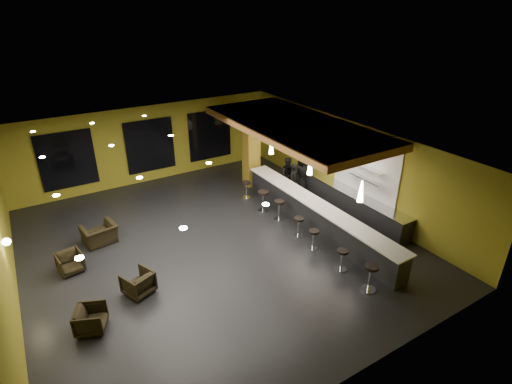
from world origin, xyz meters
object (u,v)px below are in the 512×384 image
pendant_2 (271,146)px  bar_stool_4 (279,208)px  bar_stool_1 (342,257)px  bar_stool_6 (246,188)px  pendant_0 (361,191)px  bar_stool_0 (370,274)px  armchair_b (138,283)px  bar_stool_2 (314,237)px  bar_counter (316,217)px  staff_a (294,180)px  staff_b (289,176)px  armchair_d (100,234)px  staff_c (302,173)px  bar_stool_5 (263,198)px  prep_counter (347,200)px  armchair_a (91,319)px  armchair_c (70,262)px  pendant_1 (310,165)px  column (251,148)px  bar_stool_3 (299,224)px

pendant_2 → bar_stool_4: size_ratio=0.88×
bar_stool_1 → bar_stool_6: 5.92m
pendant_0 → bar_stool_0: size_ratio=0.82×
armchair_b → bar_stool_2: bar_stool_2 is taller
bar_counter → staff_a: (0.93, 2.60, 0.25)m
staff_b → armchair_d: (-7.94, 0.12, -0.46)m
staff_c → bar_stool_5: bearing=-167.1°
staff_a → bar_stool_2: bearing=-136.8°
prep_counter → bar_stool_1: 4.10m
armchair_b → bar_stool_1: 6.16m
armchair_a → bar_stool_4: size_ratio=0.93×
staff_b → bar_stool_6: staff_b is taller
bar_stool_5 → bar_stool_6: size_ratio=1.14×
armchair_c → bar_stool_5: bearing=-6.7°
bar_stool_1 → pendant_1: bearing=72.7°
armchair_d → pendant_1: bearing=150.6°
bar_stool_6 → bar_counter: bearing=-76.0°
prep_counter → staff_b: 2.76m
prep_counter → staff_c: size_ratio=3.41×
pendant_1 → staff_b: pendant_1 is taller
prep_counter → armchair_d: 9.38m
pendant_2 → armchair_c: bearing=-172.6°
column → pendant_1: size_ratio=5.00×
armchair_d → bar_stool_3: bearing=143.6°
column → bar_stool_3: (-0.84, -4.69, -1.28)m
pendant_1 → pendant_0: bearing=-90.0°
bar_counter → staff_c: (1.49, 2.78, 0.38)m
armchair_b → bar_stool_4: bearing=171.5°
bar_stool_4 → bar_stool_6: (-0.13, 2.27, -0.03)m
bar_counter → staff_a: staff_a is taller
staff_a → bar_stool_6: bearing=133.3°
pendant_0 → bar_stool_5: (-0.90, 4.18, -1.80)m
armchair_a → bar_stool_5: bearing=-43.4°
bar_stool_2 → bar_stool_3: (0.08, 0.93, 0.01)m
armchair_b → bar_stool_1: (5.74, -2.23, 0.11)m
armchair_d → pendant_0: bearing=135.0°
bar_stool_4 → bar_stool_5: 0.93m
column → staff_c: (1.49, -1.82, -0.87)m
bar_stool_2 → staff_c: bearing=57.7°
armchair_a → armchair_b: 1.65m
pendant_1 → pendant_2: same height
bar_stool_4 → bar_counter: bearing=-59.2°
column → bar_stool_6: (-0.88, -1.07, -1.27)m
bar_stool_4 → pendant_2: bearing=66.6°
prep_counter → pendant_2: bearing=128.7°
armchair_c → armchair_d: 1.66m
column → armchair_c: size_ratio=4.81×
bar_counter → staff_c: size_ratio=4.54×
prep_counter → pendant_2: pendant_2 is taller
pendant_1 → bar_stool_6: (-0.88, 3.03, -1.87)m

